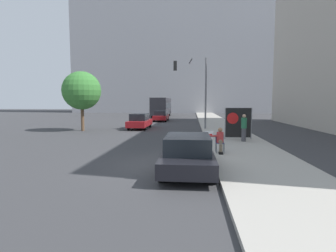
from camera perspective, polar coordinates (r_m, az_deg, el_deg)
name	(u,v)px	position (r m, az deg, el deg)	size (l,w,h in m)	color
ground_plane	(168,166)	(10.80, 0.04, -8.69)	(160.00, 160.00, 0.00)	#38383A
sidewalk_curb	(221,128)	(25.72, 11.48, -0.50)	(3.80, 90.00, 0.14)	#A8A399
building_backdrop_far	(181,38)	(68.94, 2.82, 18.63)	(52.00, 12.00, 37.10)	#99999E
seated_protester	(220,139)	(12.98, 11.20, -2.86)	(0.92, 0.77, 1.22)	#474C56
jogger_on_sidewalk	(244,128)	(17.00, 16.19, -0.34)	(0.34, 0.34, 1.70)	#424247
protest_banner	(238,123)	(18.08, 15.01, 0.71)	(1.77, 0.06, 2.07)	slate
traffic_light_pole	(195,82)	(24.38, 5.91, 9.60)	(3.04, 2.81, 6.47)	slate
parked_car_curbside	(188,154)	(9.78, 4.33, -5.99)	(1.86, 4.36, 1.39)	black
car_on_road_nearest	(140,121)	(25.67, -6.15, 1.06)	(1.74, 4.70, 1.48)	maroon
car_on_road_midblock	(161,116)	(35.51, -1.52, 2.21)	(1.76, 4.61, 1.42)	maroon
city_bus_on_road	(161,106)	(45.93, -1.44, 4.36)	(2.58, 10.28, 3.27)	#232328
street_tree_near_curb	(82,91)	(24.76, -18.28, 7.31)	(3.40, 3.40, 5.32)	brown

